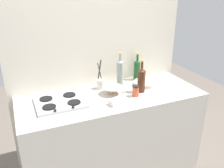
# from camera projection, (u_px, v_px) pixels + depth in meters

# --- Properties ---
(ground_plane) EXTENTS (6.00, 6.00, 0.00)m
(ground_plane) POSITION_uv_depth(u_px,v_px,m) (112.00, 168.00, 2.70)
(ground_plane) COLOR #6B6056
(ground_plane) RESTS_ON ground
(counter_block) EXTENTS (1.80, 0.70, 0.90)m
(counter_block) POSITION_uv_depth(u_px,v_px,m) (112.00, 134.00, 2.52)
(counter_block) COLOR beige
(counter_block) RESTS_ON ground
(backsplash_panel) EXTENTS (1.90, 0.06, 2.13)m
(backsplash_panel) POSITION_uv_depth(u_px,v_px,m) (98.00, 68.00, 2.61)
(backsplash_panel) COLOR beige
(backsplash_panel) RESTS_ON ground
(stovetop_hob) EXTENTS (0.44, 0.38, 0.04)m
(stovetop_hob) POSITION_uv_depth(u_px,v_px,m) (60.00, 102.00, 2.19)
(stovetop_hob) COLOR #B2B2B7
(stovetop_hob) RESTS_ON counter_block
(plate_stack) EXTENTS (0.25, 0.25, 0.04)m
(plate_stack) POSITION_uv_depth(u_px,v_px,m) (145.00, 83.00, 2.59)
(plate_stack) COLOR silver
(plate_stack) RESTS_ON counter_block
(wine_bottle_leftmost) EXTENTS (0.07, 0.07, 0.31)m
(wine_bottle_leftmost) POSITION_uv_depth(u_px,v_px,m) (137.00, 69.00, 2.70)
(wine_bottle_leftmost) COLOR #19471E
(wine_bottle_leftmost) RESTS_ON counter_block
(wine_bottle_mid_left) EXTENTS (0.08, 0.08, 0.33)m
(wine_bottle_mid_left) POSITION_uv_depth(u_px,v_px,m) (141.00, 80.00, 2.38)
(wine_bottle_mid_left) COLOR #472314
(wine_bottle_mid_left) RESTS_ON counter_block
(wine_bottle_mid_right) EXTENTS (0.07, 0.07, 0.36)m
(wine_bottle_mid_right) POSITION_uv_depth(u_px,v_px,m) (120.00, 73.00, 2.52)
(wine_bottle_mid_right) COLOR gray
(wine_bottle_mid_right) RESTS_ON counter_block
(mixing_bowl) EXTENTS (0.21, 0.21, 0.07)m
(mixing_bowl) POSITION_uv_depth(u_px,v_px,m) (113.00, 90.00, 2.37)
(mixing_bowl) COLOR beige
(mixing_bowl) RESTS_ON counter_block
(butter_dish) EXTENTS (0.17, 0.11, 0.05)m
(butter_dish) POSITION_uv_depth(u_px,v_px,m) (117.00, 101.00, 2.17)
(butter_dish) COLOR white
(butter_dish) RESTS_ON counter_block
(utensil_crock) EXTENTS (0.08, 0.08, 0.31)m
(utensil_crock) POSITION_uv_depth(u_px,v_px,m) (100.00, 83.00, 2.48)
(utensil_crock) COLOR silver
(utensil_crock) RESTS_ON counter_block
(condiment_jar_front) EXTENTS (0.07, 0.07, 0.11)m
(condiment_jar_front) POSITION_uv_depth(u_px,v_px,m) (136.00, 91.00, 2.32)
(condiment_jar_front) COLOR #C64C2D
(condiment_jar_front) RESTS_ON counter_block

